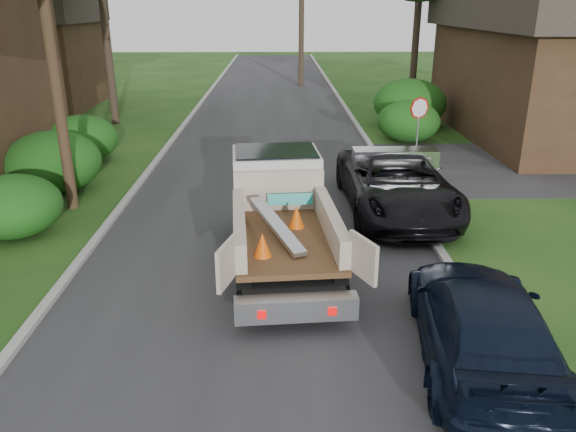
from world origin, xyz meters
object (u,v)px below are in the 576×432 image
Objects in this scene: house_left_far at (24,50)px; black_pickup at (396,183)px; navy_suv at (482,323)px; stop_sign at (419,117)px; utility_pole at (46,15)px; flatbed_truck at (279,204)px.

house_left_far reaches higher than black_pickup.
house_left_far is 1.56× the size of navy_suv.
black_pickup is at bearing -109.79° from stop_sign.
utility_pole is (-10.68, -4.02, 3.40)m from stop_sign.
black_pickup is 1.22× the size of navy_suv.
house_left_far is 24.50m from flatbed_truck.
utility_pole reaches higher than navy_suv.
flatbed_truck is (-4.83, -7.11, -0.60)m from stop_sign.
house_left_far is at bearing 145.19° from stop_sign.
stop_sign reaches higher than navy_suv.
house_left_far reaches higher than flatbed_truck.
utility_pole is 10.08m from black_pickup.
utility_pole is 1.32× the size of house_left_far.
house_left_far is 29.95m from navy_suv.
utility_pole is 1.70× the size of flatbed_truck.
navy_suv is at bearing -91.38° from black_pickup.
flatbed_truck reaches higher than black_pickup.
stop_sign is at bearing -90.33° from navy_suv.
stop_sign is 0.42× the size of flatbed_truck.
flatbed_truck is 1.00× the size of black_pickup.
navy_suv is at bearing -39.61° from utility_pole.
navy_suv is (3.19, -4.39, -0.47)m from flatbed_truck.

